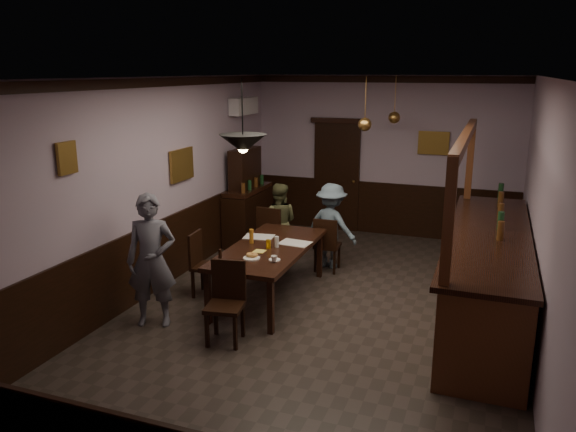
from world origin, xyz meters
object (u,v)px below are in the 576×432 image
at_px(person_seated_right, 331,226).
at_px(coffee_cup, 274,259).
at_px(dining_table, 269,251).
at_px(person_seated_left, 279,222).
at_px(chair_far_right, 326,243).
at_px(pendant_brass_mid, 365,125).
at_px(soda_can, 268,244).
at_px(bar_counter, 487,273).
at_px(pendant_brass_far, 394,118).
at_px(chair_near, 226,298).
at_px(person_standing, 152,261).
at_px(pendant_iron, 243,144).
at_px(chair_far_left, 272,233).
at_px(chair_side, 203,261).
at_px(sideboard, 248,205).

relative_size(person_seated_right, coffee_cup, 17.03).
bearing_deg(dining_table, person_seated_left, 106.67).
relative_size(chair_far_right, pendant_brass_mid, 1.08).
height_order(soda_can, bar_counter, bar_counter).
relative_size(person_seated_right, soda_can, 11.35).
relative_size(pendant_brass_mid, pendant_brass_far, 1.00).
height_order(chair_near, person_standing, person_standing).
relative_size(pendant_iron, pendant_brass_mid, 1.06).
distance_m(chair_far_left, chair_far_right, 0.91).
distance_m(chair_far_left, pendant_brass_far, 2.89).
distance_m(person_seated_left, soda_can, 1.70).
bearing_deg(person_seated_right, bar_counter, 169.97).
bearing_deg(chair_side, soda_can, -86.45).
distance_m(person_seated_left, pendant_iron, 2.88).
relative_size(chair_side, bar_counter, 0.22).
height_order(person_seated_left, sideboard, sideboard).
bearing_deg(dining_table, soda_can, -74.85).
xyz_separation_m(chair_far_right, bar_counter, (2.38, -0.89, 0.12)).
xyz_separation_m(chair_side, soda_can, (0.94, 0.14, 0.31)).
bearing_deg(chair_far_right, chair_far_left, -0.74).
relative_size(chair_near, person_seated_right, 0.70).
xyz_separation_m(dining_table, chair_far_right, (0.44, 1.28, -0.21)).
bearing_deg(chair_far_right, chair_near, 78.60).
relative_size(chair_near, sideboard, 0.55).
bearing_deg(person_seated_right, coffee_cup, 102.44).
height_order(chair_far_left, bar_counter, bar_counter).
distance_m(soda_can, bar_counter, 2.84).
bearing_deg(sideboard, person_standing, -84.54).
xyz_separation_m(chair_near, sideboard, (-1.38, 3.68, 0.17)).
xyz_separation_m(dining_table, chair_side, (-0.92, -0.21, -0.19)).
bearing_deg(person_standing, coffee_cup, 6.00).
height_order(chair_far_right, coffee_cup, chair_far_right).
bearing_deg(chair_far_left, pendant_brass_far, -128.67).
distance_m(person_seated_left, bar_counter, 3.48).
xyz_separation_m(chair_far_left, chair_far_right, (0.91, 0.02, -0.06)).
distance_m(sideboard, bar_counter, 4.64).
relative_size(coffee_cup, bar_counter, 0.02).
bearing_deg(dining_table, coffee_cup, -62.57).
bearing_deg(person_standing, chair_near, -24.25).
bearing_deg(chair_far_left, coffee_cup, 117.99).
distance_m(chair_side, pendant_brass_far, 4.15).
relative_size(person_seated_right, pendant_brass_mid, 1.68).
height_order(soda_can, pendant_brass_mid, pendant_brass_mid).
distance_m(person_standing, person_seated_right, 3.18).
height_order(person_seated_left, coffee_cup, person_seated_left).
distance_m(chair_far_right, person_standing, 2.96).
bearing_deg(chair_far_left, pendant_brass_mid, -163.56).
relative_size(chair_far_right, pendant_iron, 1.02).
xyz_separation_m(bar_counter, pendant_brass_far, (-1.69, 2.53, 1.70)).
bearing_deg(coffee_cup, chair_far_right, 85.27).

